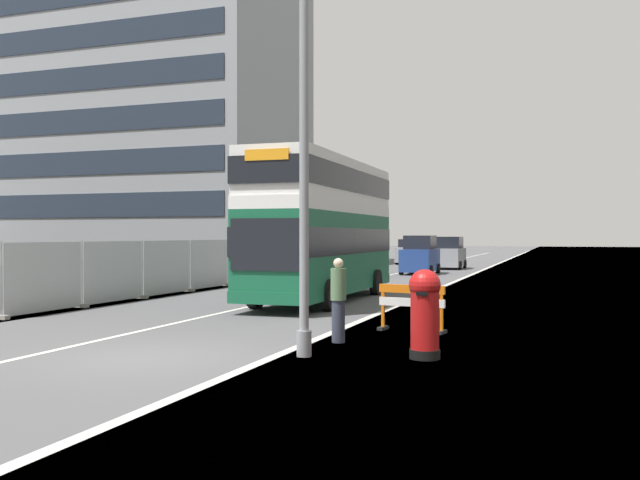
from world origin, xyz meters
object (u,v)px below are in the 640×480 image
at_px(double_decker_bus, 323,227).
at_px(pedestrian_at_kerb, 338,300).
at_px(red_pillar_postbox, 425,310).
at_px(roadworks_barrier, 412,302).
at_px(car_oncoming_near, 420,256).
at_px(car_receding_far, 411,252).
at_px(lamppost_foreground, 304,133).
at_px(car_receding_mid, 449,254).

bearing_deg(double_decker_bus, pedestrian_at_kerb, -68.73).
bearing_deg(double_decker_bus, red_pillar_postbox, -61.29).
relative_size(red_pillar_postbox, roadworks_barrier, 1.00).
distance_m(car_oncoming_near, car_receding_far, 14.49).
height_order(lamppost_foreground, roadworks_barrier, lamppost_foreground).
xyz_separation_m(roadworks_barrier, car_receding_mid, (-4.17, 31.88, 0.33)).
bearing_deg(pedestrian_at_kerb, lamppost_foreground, -92.39).
height_order(car_receding_far, pedestrian_at_kerb, car_receding_far).
height_order(double_decker_bus, red_pillar_postbox, double_decker_bus).
distance_m(lamppost_foreground, red_pillar_postbox, 4.09).
xyz_separation_m(double_decker_bus, pedestrian_at_kerb, (3.49, -8.98, -1.72)).
bearing_deg(pedestrian_at_kerb, roadworks_barrier, 62.21).
xyz_separation_m(red_pillar_postbox, car_oncoming_near, (-5.79, 28.40, 0.15)).
bearing_deg(roadworks_barrier, double_decker_bus, 124.40).
distance_m(red_pillar_postbox, roadworks_barrier, 3.68).
distance_m(double_decker_bus, car_oncoming_near, 18.14).
bearing_deg(double_decker_bus, car_receding_mid, 88.90).
relative_size(car_oncoming_near, pedestrian_at_kerb, 2.09).
xyz_separation_m(double_decker_bus, car_receding_far, (-3.69, 32.13, -1.69)).
relative_size(red_pillar_postbox, car_receding_mid, 0.43).
bearing_deg(car_receding_far, pedestrian_at_kerb, -80.09).
height_order(car_oncoming_near, pedestrian_at_kerb, car_oncoming_near).
height_order(car_oncoming_near, car_receding_mid, car_oncoming_near).
bearing_deg(pedestrian_at_kerb, car_receding_mid, 95.05).
bearing_deg(roadworks_barrier, car_receding_far, 102.09).
relative_size(double_decker_bus, car_receding_mid, 2.69).
xyz_separation_m(double_decker_bus, lamppost_foreground, (3.42, -10.87, 1.66)).
distance_m(lamppost_foreground, car_oncoming_near, 29.34).
bearing_deg(lamppost_foreground, car_receding_far, 99.38).
relative_size(lamppost_foreground, car_receding_mid, 2.32).
bearing_deg(lamppost_foreground, pedestrian_at_kerb, 87.61).
height_order(double_decker_bus, car_oncoming_near, double_decker_bus).
relative_size(lamppost_foreground, car_oncoming_near, 2.36).
height_order(red_pillar_postbox, car_receding_far, car_receding_far).
relative_size(double_decker_bus, red_pillar_postbox, 6.20).
height_order(lamppost_foreground, car_receding_mid, lamppost_foreground).
height_order(roadworks_barrier, car_oncoming_near, car_oncoming_near).
xyz_separation_m(double_decker_bus, red_pillar_postbox, (5.65, -10.32, -1.71)).
bearing_deg(red_pillar_postbox, pedestrian_at_kerb, 148.10).
distance_m(car_oncoming_near, car_receding_mid, 7.05).
bearing_deg(car_oncoming_near, roadworks_barrier, -79.10).
relative_size(roadworks_barrier, pedestrian_at_kerb, 0.92).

